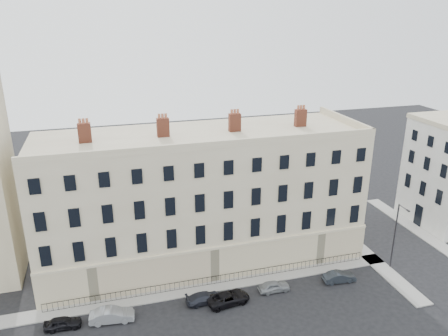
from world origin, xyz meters
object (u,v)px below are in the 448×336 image
Objects in this scene: car_d at (228,298)px; car_f at (339,277)px; car_a at (63,323)px; car_e at (274,286)px; streetlamp at (396,234)px; car_b at (112,315)px; car_c at (205,298)px.

car_d reaches higher than car_f.
car_a is 20.92m from car_e.
streetlamp is (19.68, 1.03, 3.79)m from car_d.
car_e is at bearing -83.72° from car_b.
car_f is (28.34, -0.43, 0.02)m from car_a.
car_c is at bearing 90.04° from car_e.
car_c is 1.07× the size of car_f.
car_b is 1.16× the size of car_f.
car_d is at bearing -111.91° from car_c.
streetlamp is (35.42, 0.33, 3.83)m from car_a.
car_e is at bearing -94.52° from car_c.
streetlamp reaches higher than car_a.
car_e is at bearing -88.30° from car_a.
car_d is at bearing -86.58° from car_b.
car_a reaches higher than car_c.
car_b is at bearing 91.65° from car_e.
car_a is at bearing 90.82° from car_e.
car_e is at bearing -175.32° from streetlamp.
car_c is at bearing 63.76° from car_d.
car_a is at bearing 92.37° from car_b.
car_f is at bearing -96.70° from car_d.
car_c is 1.14× the size of car_e.
car_a is at bearing 86.70° from car_c.
car_e is 15.01m from streetlamp.
car_f is at bearing -91.80° from car_e.
car_f is 8.08m from streetlamp.
car_e reaches higher than car_a.
car_b reaches higher than car_f.
car_c is (13.49, 0.06, -0.02)m from car_a.
car_b is at bearing -91.38° from car_a.
car_d is at bearing 97.88° from car_e.
car_d reaches higher than car_a.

